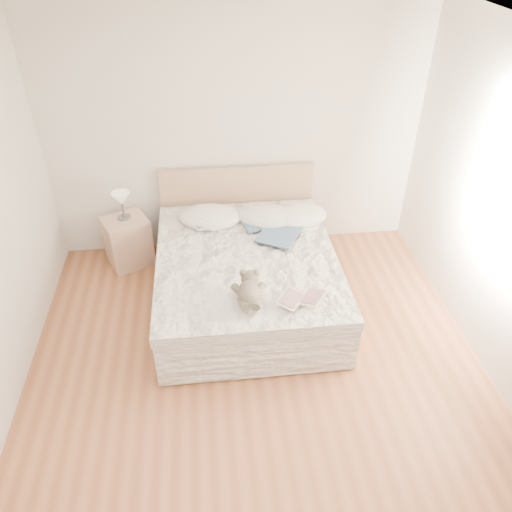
% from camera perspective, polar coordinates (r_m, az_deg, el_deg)
% --- Properties ---
extents(floor, '(4.00, 4.50, 0.00)m').
position_cam_1_polar(floor, '(4.38, 0.45, -14.82)').
color(floor, brown).
rests_on(floor, ground).
extents(ceiling, '(4.00, 4.50, 0.00)m').
position_cam_1_polar(ceiling, '(2.85, 0.72, 21.96)').
color(ceiling, white).
rests_on(ceiling, ground).
extents(wall_back, '(4.00, 0.02, 2.70)m').
position_cam_1_polar(wall_back, '(5.41, -2.39, 13.74)').
color(wall_back, silver).
rests_on(wall_back, ground).
extents(bed, '(1.72, 2.14, 1.00)m').
position_cam_1_polar(bed, '(5.01, -1.15, -2.02)').
color(bed, tan).
rests_on(bed, floor).
extents(nightstand, '(0.58, 0.55, 0.56)m').
position_cam_1_polar(nightstand, '(5.71, -14.42, 1.65)').
color(nightstand, tan).
rests_on(nightstand, floor).
extents(table_lamp, '(0.21, 0.21, 0.31)m').
position_cam_1_polar(table_lamp, '(5.48, -15.13, 6.18)').
color(table_lamp, '#534D49').
rests_on(table_lamp, nightstand).
extents(pillow_left, '(0.73, 0.57, 0.20)m').
position_cam_1_polar(pillow_left, '(5.30, -5.26, 4.48)').
color(pillow_left, white).
rests_on(pillow_left, bed).
extents(pillow_middle, '(0.73, 0.61, 0.19)m').
position_cam_1_polar(pillow_middle, '(5.28, 1.09, 4.53)').
color(pillow_middle, silver).
rests_on(pillow_middle, bed).
extents(pillow_right, '(0.65, 0.51, 0.18)m').
position_cam_1_polar(pillow_right, '(5.31, 5.08, 4.58)').
color(pillow_right, white).
rests_on(pillow_right, bed).
extents(blouse, '(0.80, 0.82, 0.02)m').
position_cam_1_polar(blouse, '(5.06, 2.86, 2.82)').
color(blouse, navy).
rests_on(blouse, bed).
extents(photo_book, '(0.35, 0.32, 0.02)m').
position_cam_1_polar(photo_book, '(5.18, -5.72, 3.51)').
color(photo_book, white).
rests_on(photo_book, bed).
extents(childrens_book, '(0.46, 0.43, 0.02)m').
position_cam_1_polar(childrens_book, '(4.24, 5.25, -4.86)').
color(childrens_book, beige).
rests_on(childrens_book, bed).
extents(teddy_bear, '(0.27, 0.37, 0.19)m').
position_cam_1_polar(teddy_bear, '(4.18, -0.81, -4.96)').
color(teddy_bear, '#615849').
rests_on(teddy_bear, bed).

